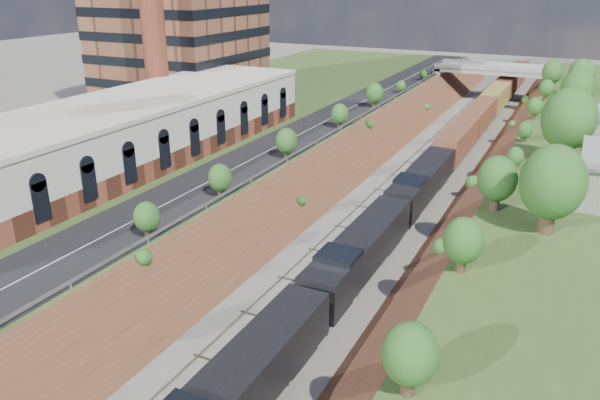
{
  "coord_description": "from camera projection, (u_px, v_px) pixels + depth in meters",
  "views": [
    {
      "loc": [
        18.27,
        -9.21,
        25.2
      ],
      "look_at": [
        -3.62,
        35.35,
        6.0
      ],
      "focal_mm": 35.0,
      "sensor_mm": 36.0,
      "label": 1
    }
  ],
  "objects": [
    {
      "name": "platform_left",
      "position": [
        196.0,
        137.0,
        87.21
      ],
      "size": [
        44.0,
        180.0,
        5.0
      ],
      "primitive_type": "cube",
      "color": "#3A5723",
      "rests_on": "ground"
    },
    {
      "name": "embankment_left",
      "position": [
        331.0,
        174.0,
        79.07
      ],
      "size": [
        10.0,
        180.0,
        10.0
      ],
      "primitive_type": "cube",
      "rotation": [
        0.0,
        0.79,
        0.0
      ],
      "color": "brown",
      "rests_on": "ground"
    },
    {
      "name": "embankment_right",
      "position": [
        500.0,
        200.0,
        70.02
      ],
      "size": [
        10.0,
        180.0,
        10.0
      ],
      "primitive_type": "cube",
      "rotation": [
        0.0,
        0.79,
        0.0
      ],
      "color": "brown",
      "rests_on": "ground"
    },
    {
      "name": "rail_left_track",
      "position": [
        391.0,
        182.0,
        75.58
      ],
      "size": [
        1.58,
        180.0,
        0.18
      ],
      "primitive_type": "cube",
      "color": "gray",
      "rests_on": "ground"
    },
    {
      "name": "rail_right_track",
      "position": [
        431.0,
        188.0,
        73.44
      ],
      "size": [
        1.58,
        180.0,
        0.18
      ],
      "primitive_type": "cube",
      "color": "gray",
      "rests_on": "ground"
    },
    {
      "name": "road",
      "position": [
        301.0,
        134.0,
        79.09
      ],
      "size": [
        8.0,
        180.0,
        0.1
      ],
      "primitive_type": "cube",
      "color": "black",
      "rests_on": "platform_left"
    },
    {
      "name": "guardrail",
      "position": [
        329.0,
        134.0,
        77.06
      ],
      "size": [
        0.1,
        171.0,
        0.7
      ],
      "color": "#99999E",
      "rests_on": "platform_left"
    },
    {
      "name": "commercial_building",
      "position": [
        113.0,
        136.0,
        64.57
      ],
      "size": [
        14.3,
        62.3,
        7.0
      ],
      "color": "brown",
      "rests_on": "platform_left"
    },
    {
      "name": "overpass",
      "position": [
        494.0,
        76.0,
        124.67
      ],
      "size": [
        24.5,
        8.3,
        7.4
      ],
      "color": "gray",
      "rests_on": "ground"
    },
    {
      "name": "tree_right_large",
      "position": [
        553.0,
        183.0,
        47.42
      ],
      "size": [
        5.25,
        5.25,
        7.61
      ],
      "color": "#473323",
      "rests_on": "platform_right"
    },
    {
      "name": "tree_left_crest",
      "position": [
        110.0,
        236.0,
        43.37
      ],
      "size": [
        2.45,
        2.45,
        3.55
      ],
      "color": "#473323",
      "rests_on": "platform_left"
    },
    {
      "name": "freight_train",
      "position": [
        466.0,
        131.0,
        89.87
      ],
      "size": [
        3.24,
        147.26,
        4.79
      ],
      "color": "black",
      "rests_on": "ground"
    }
  ]
}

